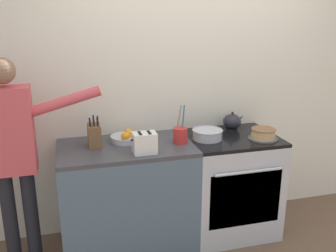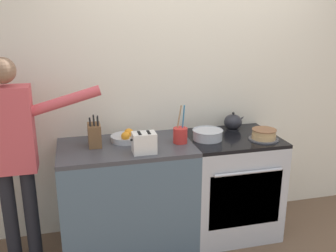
{
  "view_description": "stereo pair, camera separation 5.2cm",
  "coord_description": "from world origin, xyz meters",
  "px_view_note": "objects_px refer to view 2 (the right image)",
  "views": [
    {
      "loc": [
        -1.08,
        -2.54,
        1.97
      ],
      "look_at": [
        -0.32,
        0.3,
        1.07
      ],
      "focal_mm": 40.0,
      "sensor_mm": 36.0,
      "label": 1
    },
    {
      "loc": [
        -1.03,
        -2.55,
        1.97
      ],
      "look_at": [
        -0.32,
        0.3,
        1.07
      ],
      "focal_mm": 40.0,
      "sensor_mm": 36.0,
      "label": 2
    }
  ],
  "objects_px": {
    "person_baker": "(13,146)",
    "toaster": "(144,143)",
    "stove_range": "(230,184)",
    "knife_block": "(94,135)",
    "fruit_bowl": "(126,137)",
    "utensil_crock": "(180,135)",
    "mixing_bowl": "(208,134)",
    "tea_kettle": "(233,122)",
    "layer_cake": "(264,135)"
  },
  "relations": [
    {
      "from": "mixing_bowl",
      "to": "fruit_bowl",
      "type": "xyz_separation_m",
      "value": [
        -0.68,
        0.12,
        -0.01
      ]
    },
    {
      "from": "stove_range",
      "to": "layer_cake",
      "type": "xyz_separation_m",
      "value": [
        0.22,
        -0.14,
        0.5
      ]
    },
    {
      "from": "layer_cake",
      "to": "fruit_bowl",
      "type": "relative_size",
      "value": 0.98
    },
    {
      "from": "stove_range",
      "to": "knife_block",
      "type": "distance_m",
      "value": 1.31
    },
    {
      "from": "tea_kettle",
      "to": "fruit_bowl",
      "type": "height_order",
      "value": "tea_kettle"
    },
    {
      "from": "layer_cake",
      "to": "knife_block",
      "type": "bearing_deg",
      "value": 171.98
    },
    {
      "from": "person_baker",
      "to": "toaster",
      "type": "bearing_deg",
      "value": 2.38
    },
    {
      "from": "stove_range",
      "to": "tea_kettle",
      "type": "bearing_deg",
      "value": 66.4
    },
    {
      "from": "utensil_crock",
      "to": "person_baker",
      "type": "xyz_separation_m",
      "value": [
        -1.31,
        0.02,
        0.01
      ]
    },
    {
      "from": "mixing_bowl",
      "to": "knife_block",
      "type": "height_order",
      "value": "knife_block"
    },
    {
      "from": "utensil_crock",
      "to": "toaster",
      "type": "distance_m",
      "value": 0.37
    },
    {
      "from": "stove_range",
      "to": "fruit_bowl",
      "type": "distance_m",
      "value": 1.05
    },
    {
      "from": "toaster",
      "to": "layer_cake",
      "type": "bearing_deg",
      "value": 3.14
    },
    {
      "from": "layer_cake",
      "to": "toaster",
      "type": "bearing_deg",
      "value": -176.86
    },
    {
      "from": "stove_range",
      "to": "fruit_bowl",
      "type": "bearing_deg",
      "value": 173.49
    },
    {
      "from": "mixing_bowl",
      "to": "toaster",
      "type": "bearing_deg",
      "value": -162.89
    },
    {
      "from": "fruit_bowl",
      "to": "stove_range",
      "type": "bearing_deg",
      "value": -6.51
    },
    {
      "from": "tea_kettle",
      "to": "knife_block",
      "type": "height_order",
      "value": "knife_block"
    },
    {
      "from": "stove_range",
      "to": "mixing_bowl",
      "type": "height_order",
      "value": "mixing_bowl"
    },
    {
      "from": "stove_range",
      "to": "toaster",
      "type": "height_order",
      "value": "toaster"
    },
    {
      "from": "layer_cake",
      "to": "knife_block",
      "type": "relative_size",
      "value": 0.96
    },
    {
      "from": "person_baker",
      "to": "knife_block",
      "type": "bearing_deg",
      "value": 20.13
    },
    {
      "from": "tea_kettle",
      "to": "person_baker",
      "type": "distance_m",
      "value": 1.89
    },
    {
      "from": "stove_range",
      "to": "person_baker",
      "type": "height_order",
      "value": "person_baker"
    },
    {
      "from": "utensil_crock",
      "to": "toaster",
      "type": "height_order",
      "value": "utensil_crock"
    },
    {
      "from": "mixing_bowl",
      "to": "fruit_bowl",
      "type": "distance_m",
      "value": 0.69
    },
    {
      "from": "knife_block",
      "to": "person_baker",
      "type": "distance_m",
      "value": 0.61
    },
    {
      "from": "knife_block",
      "to": "fruit_bowl",
      "type": "xyz_separation_m",
      "value": [
        0.26,
        0.05,
        -0.06
      ]
    },
    {
      "from": "stove_range",
      "to": "toaster",
      "type": "distance_m",
      "value": 1.01
    },
    {
      "from": "stove_range",
      "to": "utensil_crock",
      "type": "relative_size",
      "value": 2.83
    },
    {
      "from": "stove_range",
      "to": "utensil_crock",
      "type": "distance_m",
      "value": 0.72
    },
    {
      "from": "mixing_bowl",
      "to": "fruit_bowl",
      "type": "bearing_deg",
      "value": 169.84
    },
    {
      "from": "tea_kettle",
      "to": "toaster",
      "type": "height_order",
      "value": "same"
    },
    {
      "from": "utensil_crock",
      "to": "toaster",
      "type": "bearing_deg",
      "value": -154.86
    },
    {
      "from": "tea_kettle",
      "to": "utensil_crock",
      "type": "bearing_deg",
      "value": -157.67
    },
    {
      "from": "fruit_bowl",
      "to": "person_baker",
      "type": "distance_m",
      "value": 0.88
    },
    {
      "from": "stove_range",
      "to": "person_baker",
      "type": "bearing_deg",
      "value": -179.37
    },
    {
      "from": "toaster",
      "to": "tea_kettle",
      "type": "bearing_deg",
      "value": 23.38
    },
    {
      "from": "mixing_bowl",
      "to": "layer_cake",
      "type": "bearing_deg",
      "value": -14.77
    },
    {
      "from": "layer_cake",
      "to": "mixing_bowl",
      "type": "xyz_separation_m",
      "value": [
        -0.46,
        0.12,
        0.0
      ]
    },
    {
      "from": "stove_range",
      "to": "knife_block",
      "type": "xyz_separation_m",
      "value": [
        -1.19,
        0.06,
        0.55
      ]
    },
    {
      "from": "mixing_bowl",
      "to": "knife_block",
      "type": "bearing_deg",
      "value": 175.39
    },
    {
      "from": "tea_kettle",
      "to": "utensil_crock",
      "type": "distance_m",
      "value": 0.62
    },
    {
      "from": "knife_block",
      "to": "utensil_crock",
      "type": "distance_m",
      "value": 0.7
    },
    {
      "from": "stove_range",
      "to": "knife_block",
      "type": "bearing_deg",
      "value": 177.14
    },
    {
      "from": "knife_block",
      "to": "mixing_bowl",
      "type": "bearing_deg",
      "value": -4.61
    },
    {
      "from": "mixing_bowl",
      "to": "utensil_crock",
      "type": "height_order",
      "value": "utensil_crock"
    },
    {
      "from": "knife_block",
      "to": "fruit_bowl",
      "type": "relative_size",
      "value": 1.02
    },
    {
      "from": "mixing_bowl",
      "to": "person_baker",
      "type": "bearing_deg",
      "value": -179.9
    },
    {
      "from": "stove_range",
      "to": "utensil_crock",
      "type": "xyz_separation_m",
      "value": [
        -0.49,
        -0.04,
        0.53
      ]
    }
  ]
}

